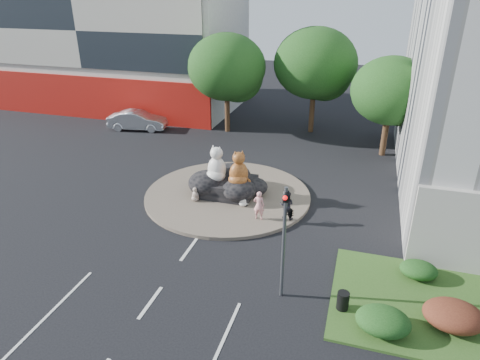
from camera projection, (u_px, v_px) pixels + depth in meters
The scene contains 20 objects.
ground at pixel (150, 303), 17.40m from camera, with size 120.00×120.00×0.00m, color black.
roundabout_island at pixel (228, 195), 26.04m from camera, with size 10.00×10.00×0.20m, color brown.
rock_plinth at pixel (228, 187), 25.81m from camera, with size 3.20×2.60×0.90m, color black, non-canonical shape.
shophouse_block at pixel (115, 44), 43.80m from camera, with size 25.20×12.30×17.40m.
grass_verge at pixel (461, 312), 16.82m from camera, with size 10.00×6.00×0.12m, color #294F1A.
tree_left at pixel (228, 70), 35.40m from camera, with size 6.46×6.46×8.27m.
tree_mid at pixel (316, 67), 35.16m from camera, with size 6.84×6.84×8.76m.
tree_right at pixel (392, 94), 30.50m from camera, with size 5.70×5.70×7.30m.
hedge_near_green at pixel (383, 321), 15.66m from camera, with size 2.00×1.60×0.90m, color #173B12.
hedge_red at pixel (454, 316), 15.85m from camera, with size 2.20×1.76×0.99m, color #4A1E13.
hedge_back_green at pixel (419, 270), 18.60m from camera, with size 1.60×1.28×0.72m, color #173B12.
traffic_light at pixel (287, 220), 16.27m from camera, with size 0.44×1.24×5.00m.
cat_white at pixel (217, 163), 25.17m from camera, with size 1.31×1.14×2.19m, color silver, non-canonical shape.
cat_tabby at pixel (239, 168), 24.61m from camera, with size 1.27×1.10×2.12m, color #CC632A, non-canonical shape.
kitten_calico at pixel (195, 193), 24.98m from camera, with size 0.53×0.46×0.89m, color beige, non-canonical shape.
kitten_white at pixel (243, 198), 24.39m from camera, with size 0.54×0.47×0.90m, color white, non-canonical shape.
pedestrian_pink at pixel (259, 205), 22.86m from camera, with size 0.60×0.39×1.64m, color pink.
pedestrian_dark at pixel (287, 205), 22.91m from camera, with size 0.77×0.60×1.59m, color black.
parked_car at pixel (138, 120), 37.61m from camera, with size 1.77×5.08×1.67m, color #B7BAC0.
litter_bin at pixel (343, 301), 16.76m from camera, with size 0.48×0.48×0.76m, color black.
Camera 1 is at (7.47, -12.05, 11.83)m, focal length 32.00 mm.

